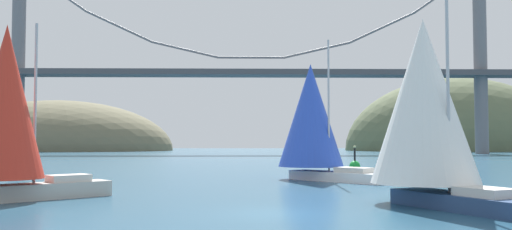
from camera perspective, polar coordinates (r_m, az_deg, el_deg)
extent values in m
plane|color=navy|center=(21.91, 2.09, -10.31)|extent=(360.00, 360.00, 0.00)
ellipsoid|color=#5B6647|center=(168.24, 20.27, -3.50)|extent=(64.34, 44.00, 42.40)
ellipsoid|color=#6B664C|center=(165.68, -20.09, -3.52)|extent=(65.74, 44.00, 28.77)
cylinder|color=slate|center=(127.66, -23.65, 5.41)|extent=(2.80, 2.80, 40.76)
cylinder|color=slate|center=(128.59, 22.45, 5.33)|extent=(2.80, 2.80, 40.76)
cube|color=#47474C|center=(117.58, -0.51, 4.40)|extent=(135.90, 6.00, 1.20)
cylinder|color=slate|center=(122.33, -14.17, 8.98)|extent=(14.48, 0.50, 7.10)
cylinder|color=slate|center=(119.03, -7.44, 6.81)|extent=(14.39, 0.50, 3.81)
cylinder|color=slate|center=(118.05, -0.51, 6.05)|extent=(14.27, 0.50, 0.50)
cylinder|color=slate|center=(119.32, 6.41, 6.78)|extent=(14.39, 0.50, 3.81)
cylinder|color=slate|center=(122.89, 13.09, 8.92)|extent=(14.48, 0.50, 7.10)
cube|color=#B7B2A8|center=(29.29, -21.11, -7.42)|extent=(5.79, 5.33, 0.79)
cube|color=beige|center=(29.67, -19.03, -6.27)|extent=(2.31, 2.23, 0.36)
cylinder|color=#B2B2B7|center=(29.01, -22.13, 1.19)|extent=(0.14, 0.14, 7.94)
cone|color=red|center=(28.57, -24.74, 1.33)|extent=(5.13, 5.13, 7.38)
cube|color=white|center=(39.25, 8.56, -6.40)|extent=(6.63, 6.84, 0.68)
cube|color=beige|center=(38.41, 10.21, -5.70)|extent=(2.71, 2.75, 0.36)
cylinder|color=#B2B2B7|center=(39.71, 7.62, 1.02)|extent=(0.14, 0.14, 9.55)
cone|color=blue|center=(40.73, 5.75, 0.00)|extent=(6.85, 6.85, 7.65)
cube|color=navy|center=(24.53, 20.78, -8.53)|extent=(4.62, 6.91, 0.67)
cube|color=beige|center=(23.68, 22.90, -7.45)|extent=(2.27, 2.58, 0.36)
cylinder|color=#B2B2B7|center=(24.94, 19.48, 2.12)|extent=(0.14, 0.14, 8.52)
cone|color=white|center=(25.98, 17.17, 1.46)|extent=(6.47, 6.47, 7.52)
sphere|color=green|center=(56.29, 10.32, -5.29)|extent=(1.10, 1.10, 1.10)
cylinder|color=black|center=(56.25, 10.31, -4.22)|extent=(0.20, 0.20, 1.60)
sphere|color=#F2EA99|center=(56.23, 10.30, -3.29)|extent=(0.24, 0.24, 0.24)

